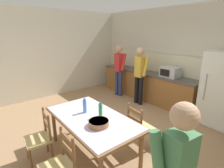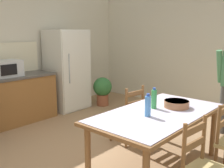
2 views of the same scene
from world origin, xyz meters
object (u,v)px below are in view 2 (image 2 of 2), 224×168
at_px(serving_bowl, 176,104).
at_px(potted_plant, 102,89).
at_px(chair_side_far_right, 128,115).
at_px(bottle_near_centre, 148,106).
at_px(dining_table, 158,118).
at_px(microwave, 6,68).
at_px(refrigerator, 67,70).
at_px(bottle_off_centre, 154,99).

height_order(serving_bowl, potted_plant, serving_bowl).
distance_m(chair_side_far_right, potted_plant, 2.15).
bearing_deg(chair_side_far_right, serving_bowl, 89.81).
relative_size(bottle_near_centre, chair_side_far_right, 0.30).
distance_m(dining_table, serving_bowl, 0.35).
bearing_deg(potted_plant, serving_bowl, -118.13).
bearing_deg(bottle_near_centre, microwave, 92.95).
distance_m(refrigerator, chair_side_far_right, 2.28).
bearing_deg(bottle_off_centre, dining_table, -127.83).
distance_m(dining_table, bottle_near_centre, 0.31).
distance_m(dining_table, chair_side_far_right, 0.92).
distance_m(refrigerator, serving_bowl, 3.10).
bearing_deg(dining_table, microwave, 97.38).
bearing_deg(potted_plant, dining_table, -124.21).
relative_size(microwave, dining_table, 0.27).
bearing_deg(potted_plant, refrigerator, 147.96).
distance_m(refrigerator, bottle_near_centre, 3.19).
height_order(dining_table, bottle_off_centre, bottle_off_centre).
height_order(microwave, potted_plant, microwave).
bearing_deg(serving_bowl, dining_table, 166.09).
bearing_deg(microwave, serving_bowl, -76.94).
xyz_separation_m(bottle_near_centre, chair_side_far_right, (0.66, 0.77, -0.44)).
bearing_deg(bottle_near_centre, chair_side_far_right, 49.72).
distance_m(bottle_near_centre, serving_bowl, 0.56).
distance_m(microwave, dining_table, 3.00).
relative_size(bottle_near_centre, serving_bowl, 0.84).
bearing_deg(serving_bowl, microwave, 103.06).
bearing_deg(serving_bowl, chair_side_far_right, 83.11).
relative_size(refrigerator, bottle_off_centre, 6.52).
bearing_deg(chair_side_far_right, refrigerator, -98.70).
relative_size(refrigerator, serving_bowl, 5.50).
distance_m(refrigerator, dining_table, 3.11).
xyz_separation_m(refrigerator, chair_side_far_right, (-0.59, -2.16, -0.44)).
distance_m(microwave, serving_bowl, 3.13).
distance_m(microwave, chair_side_far_right, 2.40).
distance_m(bottle_near_centre, chair_side_far_right, 1.10).
bearing_deg(chair_side_far_right, bottle_off_centre, 69.95).
height_order(microwave, chair_side_far_right, microwave).
bearing_deg(dining_table, bottle_near_centre, 178.99).
distance_m(bottle_off_centre, serving_bowl, 0.31).
xyz_separation_m(dining_table, serving_bowl, (0.32, -0.08, 0.13)).
xyz_separation_m(chair_side_far_right, potted_plant, (1.28, 1.73, -0.06)).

